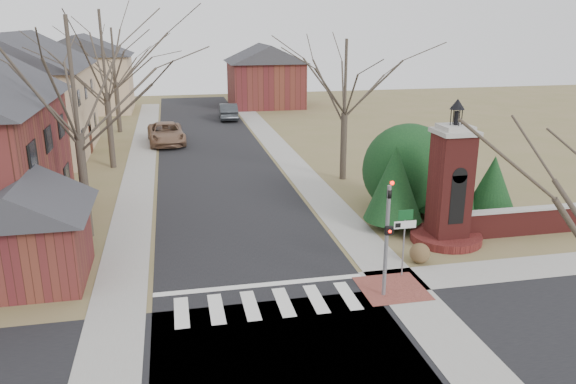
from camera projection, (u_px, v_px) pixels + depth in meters
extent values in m
plane|color=brown|center=(271.00, 315.00, 19.18)|extent=(120.00, 120.00, 0.00)
cube|color=black|center=(216.00, 162.00, 39.75)|extent=(8.00, 70.00, 0.01)
cube|color=black|center=(289.00, 366.00, 16.38)|extent=(120.00, 8.00, 0.01)
cube|color=silver|center=(267.00, 304.00, 19.93)|extent=(8.00, 2.20, 0.02)
cube|color=silver|center=(260.00, 285.00, 21.33)|extent=(8.00, 0.35, 0.02)
cube|color=gray|center=(288.00, 158.00, 40.78)|extent=(2.00, 60.00, 0.02)
cube|color=gray|center=(141.00, 166.00, 38.73)|extent=(2.00, 60.00, 0.02)
cube|color=brown|center=(392.00, 289.00, 21.06)|extent=(2.40, 2.40, 0.02)
cylinder|color=slate|center=(386.00, 242.00, 19.97)|extent=(0.14, 0.14, 4.20)
imported|color=black|center=(389.00, 190.00, 19.40)|extent=(0.15, 0.18, 0.90)
sphere|color=#FF0C05|center=(392.00, 183.00, 19.10)|extent=(0.14, 0.14, 0.14)
cube|color=black|center=(389.00, 231.00, 19.66)|extent=(0.28, 0.16, 0.30)
sphere|color=#FF0C05|center=(390.00, 231.00, 19.57)|extent=(0.11, 0.11, 0.11)
cylinder|color=slate|center=(404.00, 245.00, 21.77)|extent=(0.06, 0.06, 2.60)
cube|color=silver|center=(405.00, 225.00, 21.50)|extent=(0.90, 0.03, 0.30)
cube|color=black|center=(398.00, 225.00, 21.43)|extent=(0.22, 0.02, 0.18)
cube|color=#0E441C|center=(406.00, 215.00, 21.38)|extent=(0.60, 0.03, 0.40)
cylinder|color=maroon|center=(446.00, 237.00, 25.58)|extent=(3.20, 3.20, 0.36)
cube|color=maroon|center=(450.00, 188.00, 24.89)|extent=(1.50, 1.50, 5.00)
cube|color=black|center=(457.00, 200.00, 24.31)|extent=(0.70, 0.10, 2.20)
cube|color=gray|center=(455.00, 132.00, 24.14)|extent=(1.70, 1.70, 0.20)
cube|color=gray|center=(455.00, 127.00, 24.08)|extent=(1.30, 1.30, 0.20)
cylinder|color=black|center=(456.00, 118.00, 23.96)|extent=(0.20, 0.20, 0.60)
cone|color=black|center=(458.00, 104.00, 23.79)|extent=(0.64, 0.64, 0.45)
cube|color=maroon|center=(535.00, 221.00, 26.34)|extent=(7.50, 0.40, 1.20)
cube|color=gray|center=(537.00, 208.00, 26.15)|extent=(7.50, 0.50, 0.10)
cube|color=tan|center=(23.00, 112.00, 40.83)|extent=(9.00, 12.00, 6.40)
cube|color=#5F2B1F|center=(30.00, 247.00, 21.31)|extent=(4.00, 4.00, 2.80)
cube|color=tan|center=(84.00, 84.00, 60.82)|extent=(10.00, 8.00, 6.00)
cube|color=tan|center=(49.00, 47.00, 57.60)|extent=(0.75, 0.75, 3.08)
cube|color=#5F2B1F|center=(265.00, 84.00, 64.91)|extent=(8.00, 8.00, 5.00)
cube|color=#5F2B1F|center=(247.00, 55.00, 61.97)|extent=(0.75, 0.75, 2.80)
cylinder|color=#473D33|center=(392.00, 224.00, 27.07)|extent=(0.20, 0.20, 0.50)
cone|color=black|center=(394.00, 183.00, 26.47)|extent=(2.80, 2.80, 3.60)
cylinder|color=#473D33|center=(444.00, 211.00, 28.84)|extent=(0.20, 0.20, 0.50)
cone|color=black|center=(447.00, 167.00, 28.15)|extent=(3.40, 3.40, 4.20)
cylinder|color=#473D33|center=(489.00, 215.00, 28.30)|extent=(0.20, 0.20, 0.50)
cone|color=black|center=(493.00, 183.00, 27.81)|extent=(2.40, 2.40, 2.80)
sphere|color=black|center=(409.00, 166.00, 29.13)|extent=(4.80, 4.80, 4.80)
cylinder|color=#473D33|center=(84.00, 186.00, 25.51)|extent=(0.40, 0.40, 4.83)
cylinder|color=#473D33|center=(110.00, 131.00, 37.64)|extent=(0.40, 0.40, 5.04)
cylinder|color=#473D33|center=(118.00, 107.00, 49.79)|extent=(0.40, 0.40, 4.41)
cylinder|color=#473D33|center=(344.00, 146.00, 35.00)|extent=(0.40, 0.40, 4.20)
imported|color=#856148|center=(166.00, 133.00, 45.43)|extent=(3.18, 6.21, 1.68)
imported|color=#32363A|center=(228.00, 111.00, 56.49)|extent=(1.94, 5.03, 1.63)
sphere|color=brown|center=(420.00, 253.00, 23.20)|extent=(0.85, 0.85, 0.85)
sphere|color=brown|center=(456.00, 237.00, 25.22)|extent=(0.66, 0.66, 0.66)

